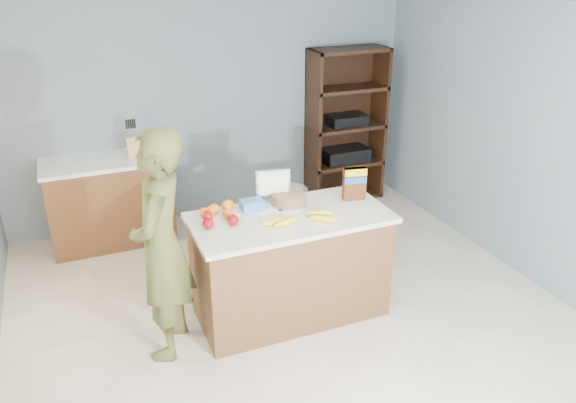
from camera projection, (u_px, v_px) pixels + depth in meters
name	position (u px, v px, depth m)	size (l,w,h in m)	color
floor	(305.00, 332.00, 4.48)	(4.50, 5.00, 0.02)	beige
walls	(308.00, 133.00, 3.81)	(4.52, 5.02, 2.51)	slate
counter_peninsula	(290.00, 269.00, 4.57)	(1.56, 0.76, 0.90)	brown
back_cabinet	(110.00, 201.00, 5.73)	(1.24, 0.62, 0.90)	brown
shelving_unit	(344.00, 128.00, 6.65)	(0.90, 0.40, 1.80)	black
person	(161.00, 247.00, 3.97)	(0.63, 0.42, 1.74)	#4F5325
knife_block	(133.00, 146.00, 5.56)	(0.12, 0.10, 0.31)	tan
envelopes	(281.00, 211.00, 4.44)	(0.42, 0.19, 0.00)	white
bananas	(301.00, 219.00, 4.26)	(0.59, 0.26, 0.05)	yellow
apples	(216.00, 220.00, 4.20)	(0.27, 0.23, 0.08)	maroon
oranges	(218.00, 210.00, 4.36)	(0.30, 0.24, 0.08)	orange
blue_carton	(252.00, 205.00, 4.46)	(0.18, 0.12, 0.08)	blue
salad_bowl	(289.00, 197.00, 4.55)	(0.30, 0.30, 0.13)	#267219
tv	(273.00, 184.00, 4.55)	(0.28, 0.12, 0.28)	silver
cereal_box	(354.00, 181.00, 4.59)	(0.19, 0.10, 0.28)	#592B14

